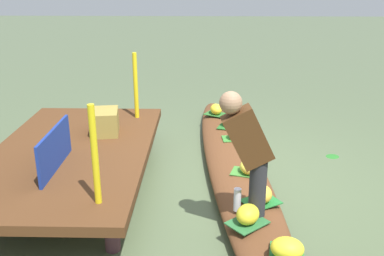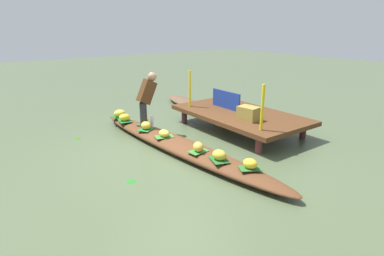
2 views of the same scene
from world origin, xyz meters
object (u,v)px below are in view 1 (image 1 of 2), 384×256
(banana_bunch_1, at_px, (248,214))
(vendor_person, at_px, (248,147))
(banana_bunch_6, at_px, (261,194))
(market_banner, at_px, (55,149))
(banana_bunch_2, at_px, (248,167))
(vendor_boat, at_px, (235,168))
(banana_bunch_7, at_px, (235,133))
(banana_bunch_4, at_px, (229,120))
(water_bottle, at_px, (237,200))
(produce_crate, at_px, (105,122))
(banana_bunch_3, at_px, (287,248))
(banana_bunch_5, at_px, (216,109))

(banana_bunch_1, height_order, vendor_person, vendor_person)
(banana_bunch_6, bearing_deg, banana_bunch_1, 156.28)
(banana_bunch_1, height_order, market_banner, market_banner)
(banana_bunch_6, bearing_deg, banana_bunch_2, 5.76)
(vendor_boat, height_order, banana_bunch_2, banana_bunch_2)
(banana_bunch_7, height_order, market_banner, market_banner)
(banana_bunch_4, distance_m, water_bottle, 2.40)
(vendor_person, distance_m, produce_crate, 2.30)
(banana_bunch_7, height_order, water_bottle, water_bottle)
(banana_bunch_2, distance_m, produce_crate, 1.90)
(banana_bunch_7, relative_size, market_banner, 0.26)
(vendor_person, relative_size, water_bottle, 5.22)
(banana_bunch_2, distance_m, banana_bunch_3, 1.55)
(vendor_person, bearing_deg, banana_bunch_6, -36.50)
(banana_bunch_5, bearing_deg, produce_crate, 135.13)
(banana_bunch_1, height_order, produce_crate, produce_crate)
(banana_bunch_6, bearing_deg, banana_bunch_3, -173.91)
(banana_bunch_1, relative_size, water_bottle, 1.07)
(banana_bunch_1, xyz_separation_m, banana_bunch_2, (1.05, -0.11, -0.02))
(banana_bunch_7, bearing_deg, banana_bunch_3, -174.86)
(banana_bunch_1, height_order, banana_bunch_3, banana_bunch_1)
(banana_bunch_7, xyz_separation_m, market_banner, (-1.44, 1.97, 0.34))
(banana_bunch_2, xyz_separation_m, banana_bunch_6, (-0.65, -0.07, 0.01))
(water_bottle, xyz_separation_m, market_banner, (0.44, 1.86, 0.32))
(banana_bunch_7, distance_m, market_banner, 2.47)
(vendor_boat, xyz_separation_m, banana_bunch_7, (0.70, -0.04, 0.21))
(banana_bunch_1, bearing_deg, banana_bunch_4, 0.55)
(vendor_boat, height_order, produce_crate, produce_crate)
(banana_bunch_3, relative_size, banana_bunch_7, 1.09)
(vendor_person, bearing_deg, vendor_boat, -0.04)
(banana_bunch_7, bearing_deg, vendor_boat, 176.57)
(banana_bunch_3, height_order, water_bottle, water_bottle)
(banana_bunch_4, relative_size, banana_bunch_5, 1.07)
(market_banner, xyz_separation_m, produce_crate, (1.06, -0.29, -0.07))
(banana_bunch_2, xyz_separation_m, market_banner, (-0.38, 2.05, 0.36))
(water_bottle, bearing_deg, vendor_person, -140.34)
(banana_bunch_6, bearing_deg, water_bottle, 123.40)
(banana_bunch_2, bearing_deg, banana_bunch_7, 3.95)
(market_banner, bearing_deg, banana_bunch_6, -97.70)
(banana_bunch_2, distance_m, water_bottle, 0.84)
(vendor_boat, height_order, banana_bunch_4, banana_bunch_4)
(vendor_boat, distance_m, water_bottle, 1.20)
(banana_bunch_6, relative_size, produce_crate, 0.56)
(vendor_boat, distance_m, banana_bunch_7, 0.73)
(vendor_boat, distance_m, banana_bunch_2, 0.42)
(banana_bunch_1, relative_size, vendor_person, 0.21)
(banana_bunch_2, relative_size, banana_bunch_5, 1.08)
(banana_bunch_4, relative_size, vendor_person, 0.22)
(banana_bunch_6, height_order, water_bottle, water_bottle)
(banana_bunch_5, xyz_separation_m, vendor_person, (-3.04, -0.19, 0.60))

